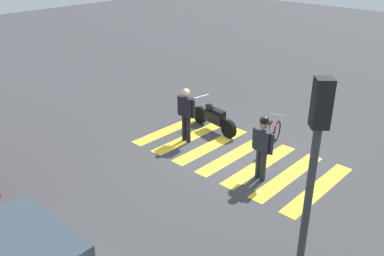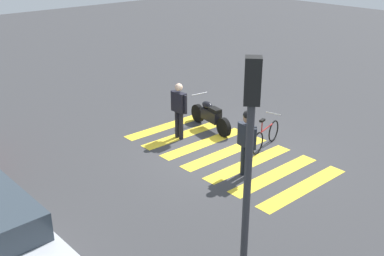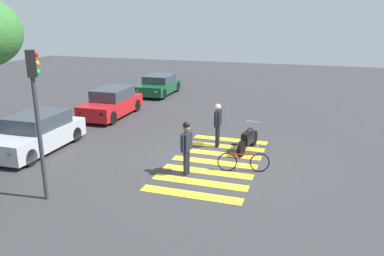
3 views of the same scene
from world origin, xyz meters
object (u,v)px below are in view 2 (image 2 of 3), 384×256
at_px(officer_on_foot, 247,139).
at_px(traffic_light_pole, 249,146).
at_px(leaning_bicycle, 266,136).
at_px(police_motorcycle, 210,116).
at_px(officer_by_motorcycle, 179,107).

relative_size(officer_on_foot, traffic_light_pole, 0.43).
bearing_deg(leaning_bicycle, police_motorcycle, 5.84).
relative_size(leaning_bicycle, officer_on_foot, 0.94).
relative_size(police_motorcycle, leaning_bicycle, 1.22).
height_order(police_motorcycle, traffic_light_pole, traffic_light_pole).
bearing_deg(traffic_light_pole, officer_by_motorcycle, -30.93).
xyz_separation_m(police_motorcycle, officer_on_foot, (-2.91, 1.52, 0.60)).
relative_size(police_motorcycle, officer_on_foot, 1.14).
height_order(officer_by_motorcycle, traffic_light_pole, traffic_light_pole).
bearing_deg(police_motorcycle, officer_on_foot, 152.38).
xyz_separation_m(leaning_bicycle, traffic_light_pole, (-3.69, 4.99, 2.46)).
height_order(officer_on_foot, traffic_light_pole, traffic_light_pole).
relative_size(officer_on_foot, officer_by_motorcycle, 1.03).
bearing_deg(officer_on_foot, police_motorcycle, -27.62).
xyz_separation_m(leaning_bicycle, officer_on_foot, (-0.79, 1.74, 0.68)).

